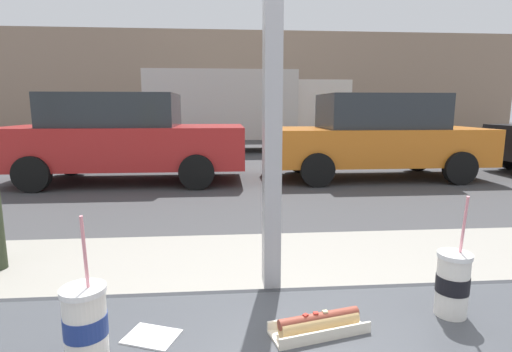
% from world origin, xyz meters
% --- Properties ---
extents(ground_plane, '(60.00, 60.00, 0.00)m').
position_xyz_m(ground_plane, '(0.00, 8.00, 0.00)').
color(ground_plane, '#424244').
extents(sidewalk_strip, '(16.00, 2.80, 0.12)m').
position_xyz_m(sidewalk_strip, '(0.00, 1.60, 0.06)').
color(sidewalk_strip, '#9E998E').
rests_on(sidewalk_strip, ground).
extents(building_facade_far, '(28.00, 1.20, 4.94)m').
position_xyz_m(building_facade_far, '(0.00, 18.20, 2.47)').
color(building_facade_far, gray).
rests_on(building_facade_far, ground).
extents(soda_cup_left, '(0.09, 0.09, 0.33)m').
position_xyz_m(soda_cup_left, '(-0.44, -0.28, 1.01)').
color(soda_cup_left, silver).
rests_on(soda_cup_left, window_counter).
extents(soda_cup_right, '(0.09, 0.09, 0.33)m').
position_xyz_m(soda_cup_right, '(0.45, -0.15, 1.01)').
color(soda_cup_right, silver).
rests_on(soda_cup_right, window_counter).
extents(hotdog_tray_near, '(0.25, 0.14, 0.05)m').
position_xyz_m(hotdog_tray_near, '(0.08, -0.20, 0.95)').
color(hotdog_tray_near, beige).
rests_on(hotdog_tray_near, window_counter).
extents(napkin_wrapper, '(0.14, 0.13, 0.00)m').
position_xyz_m(napkin_wrapper, '(-0.32, -0.19, 0.92)').
color(napkin_wrapper, white).
rests_on(napkin_wrapper, window_counter).
extents(parked_car_red, '(4.60, 2.01, 1.74)m').
position_xyz_m(parked_car_red, '(-2.11, 6.93, 0.89)').
color(parked_car_red, red).
rests_on(parked_car_red, ground).
extents(parked_car_orange, '(4.49, 1.89, 1.74)m').
position_xyz_m(parked_car_orange, '(3.01, 6.93, 0.88)').
color(parked_car_orange, orange).
rests_on(parked_car_orange, ground).
extents(box_truck, '(6.61, 2.44, 2.65)m').
position_xyz_m(box_truck, '(0.60, 12.61, 1.49)').
color(box_truck, beige).
rests_on(box_truck, ground).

